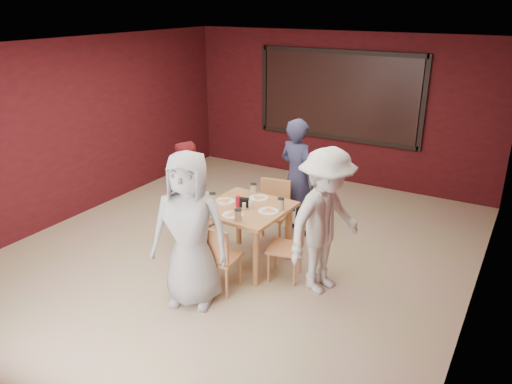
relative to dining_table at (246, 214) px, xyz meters
The scene contains 11 objects.
floor 0.79m from the dining_table, 135.73° to the left, with size 7.00×7.00×0.00m, color tan.
window_blinds 3.81m from the dining_table, 93.69° to the left, with size 3.00×0.02×1.50m, color black.
dining_table is the anchor object (origin of this frame).
chair_front 0.82m from the dining_table, 84.74° to the right, with size 0.46×0.46×0.88m.
chair_back 0.78m from the dining_table, 90.71° to the left, with size 0.52×0.52×0.92m.
chair_left 0.85m from the dining_table, behind, with size 0.48×0.48×0.87m.
chair_right 0.73m from the dining_table, ahead, with size 0.49×0.49×0.85m.
diner_front 1.11m from the dining_table, 94.33° to the right, with size 0.90×0.58×1.83m, color #A4A4A4.
diner_back 1.22m from the dining_table, 82.89° to the left, with size 0.64×0.42×1.76m, color #2C2D4E.
diner_left 1.06m from the dining_table, behind, with size 0.74×0.57×1.52m, color maroon.
diner_right 1.15m from the dining_table, ahead, with size 1.16×0.66×1.79m, color silver.
Camera 1 is at (3.33, -5.31, 3.34)m, focal length 35.00 mm.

